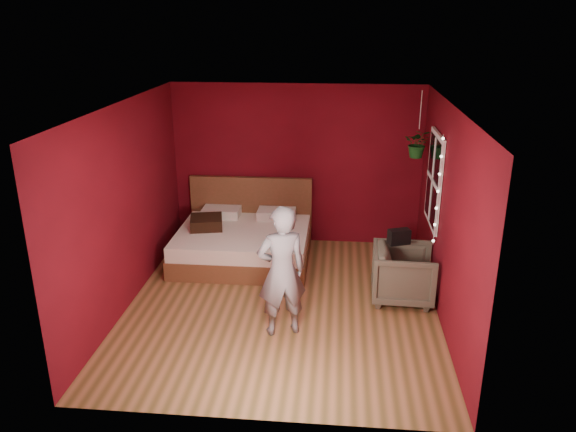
{
  "coord_description": "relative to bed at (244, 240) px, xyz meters",
  "views": [
    {
      "loc": [
        0.69,
        -6.52,
        3.61
      ],
      "look_at": [
        0.04,
        0.4,
        1.09
      ],
      "focal_mm": 35.0,
      "sensor_mm": 36.0,
      "label": 1
    }
  ],
  "objects": [
    {
      "name": "armchair",
      "position": [
        2.32,
        -1.14,
        0.08
      ],
      "size": [
        0.84,
        0.81,
        0.73
      ],
      "primitive_type": "imported",
      "rotation": [
        0.0,
        0.0,
        1.53
      ],
      "color": "#595846",
      "rests_on": "ground"
    },
    {
      "name": "room_walls",
      "position": [
        0.74,
        -1.44,
        1.39
      ],
      "size": [
        4.04,
        4.54,
        2.62
      ],
      "color": "maroon",
      "rests_on": "ground"
    },
    {
      "name": "hanging_plant",
      "position": [
        2.55,
        0.13,
        1.56
      ],
      "size": [
        0.43,
        0.38,
        0.96
      ],
      "color": "silver",
      "rests_on": "room_walls"
    },
    {
      "name": "throw_pillow",
      "position": [
        -0.57,
        -0.05,
        0.3
      ],
      "size": [
        0.57,
        0.57,
        0.17
      ],
      "primitive_type": "cube",
      "rotation": [
        0.0,
        0.0,
        0.22
      ],
      "color": "black",
      "rests_on": "bed"
    },
    {
      "name": "fairy_lights",
      "position": [
        2.68,
        -1.07,
        1.21
      ],
      "size": [
        0.04,
        0.04,
        1.45
      ],
      "color": "silver",
      "rests_on": "room_walls"
    },
    {
      "name": "handbag",
      "position": [
        2.25,
        -0.99,
        0.55
      ],
      "size": [
        0.31,
        0.23,
        0.2
      ],
      "primitive_type": "cube",
      "rotation": [
        0.0,
        0.0,
        0.37
      ],
      "color": "black",
      "rests_on": "armchair"
    },
    {
      "name": "person",
      "position": [
        0.81,
        -2.11,
        0.51
      ],
      "size": [
        0.68,
        0.56,
        1.6
      ],
      "primitive_type": "imported",
      "rotation": [
        0.0,
        0.0,
        3.49
      ],
      "color": "slate",
      "rests_on": "ground"
    },
    {
      "name": "floor",
      "position": [
        0.74,
        -1.44,
        -0.29
      ],
      "size": [
        4.5,
        4.5,
        0.0
      ],
      "primitive_type": "plane",
      "color": "#9C643E",
      "rests_on": "ground"
    },
    {
      "name": "window",
      "position": [
        2.71,
        -0.54,
        1.21
      ],
      "size": [
        0.05,
        0.97,
        1.27
      ],
      "color": "white",
      "rests_on": "room_walls"
    },
    {
      "name": "bed",
      "position": [
        0.0,
        0.0,
        0.0
      ],
      "size": [
        2.0,
        1.7,
        1.1
      ],
      "color": "brown",
      "rests_on": "ground"
    }
  ]
}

